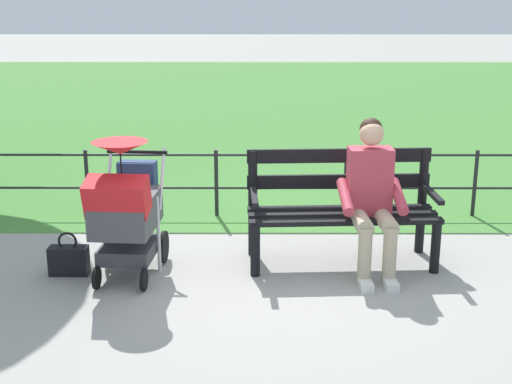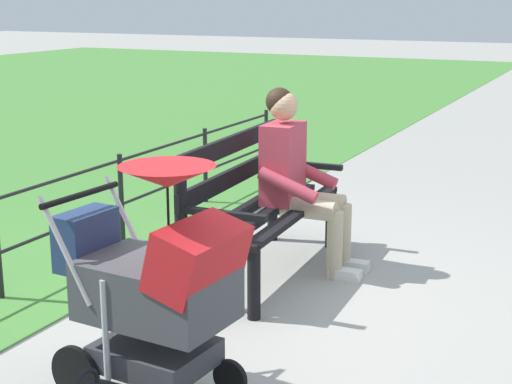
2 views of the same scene
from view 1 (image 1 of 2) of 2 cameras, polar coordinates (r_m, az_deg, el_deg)
name	(u,v)px [view 1 (image 1 of 2)]	position (r m, az deg, el deg)	size (l,w,h in m)	color
ground_plane	(285,265)	(6.19, 2.36, -5.81)	(60.00, 60.00, 0.00)	#9E9B93
grass_lawn	(270,103)	(14.72, 1.11, 7.14)	(40.00, 16.00, 0.01)	#478438
park_bench	(341,203)	(6.16, 6.79, -0.84)	(1.62, 0.67, 0.96)	black
person_on_bench	(372,193)	(5.93, 9.21, -0.07)	(0.55, 0.74, 1.28)	tan
stroller	(126,207)	(5.85, -10.35, -1.21)	(0.56, 0.92, 1.15)	black
handbag	(69,260)	(6.14, -14.71, -5.24)	(0.32, 0.14, 0.37)	black
park_fence	(281,177)	(7.35, 2.01, 1.19)	(6.71, 0.04, 0.70)	black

